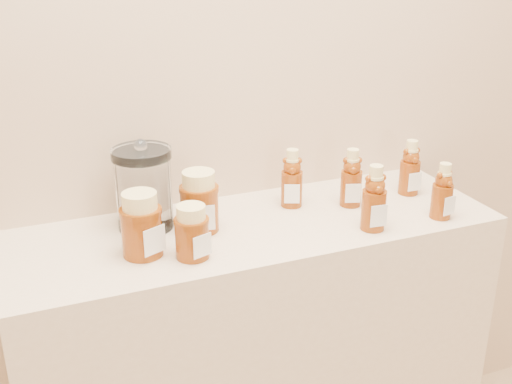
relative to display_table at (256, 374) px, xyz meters
name	(u,v)px	position (x,y,z in m)	size (l,w,h in m)	color
wall_back	(226,26)	(0.00, 0.20, 0.90)	(3.50, 0.02, 2.70)	tan
display_table	(256,374)	(0.00, 0.00, 0.00)	(1.20, 0.40, 0.90)	beige
bear_bottle_back_left	(292,174)	(0.13, 0.08, 0.54)	(0.06, 0.06, 0.17)	#692808
bear_bottle_back_mid	(352,174)	(0.27, 0.02, 0.54)	(0.06, 0.06, 0.17)	#692808
bear_bottle_back_right	(410,164)	(0.46, 0.03, 0.54)	(0.06, 0.06, 0.17)	#692808
bear_bottle_front_left	(375,194)	(0.25, -0.13, 0.54)	(0.06, 0.06, 0.18)	#692808
bear_bottle_front_right	(443,187)	(0.44, -0.13, 0.53)	(0.06, 0.06, 0.16)	#692808
honey_jar_left	(141,224)	(-0.29, -0.05, 0.52)	(0.09, 0.09, 0.15)	#692808
honey_jar_back	(199,201)	(-0.14, 0.02, 0.52)	(0.09, 0.09, 0.15)	#692808
honey_jar_front	(192,232)	(-0.19, -0.10, 0.51)	(0.08, 0.08, 0.12)	#692808
glass_canister	(143,185)	(-0.25, 0.09, 0.56)	(0.14, 0.14, 0.22)	white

